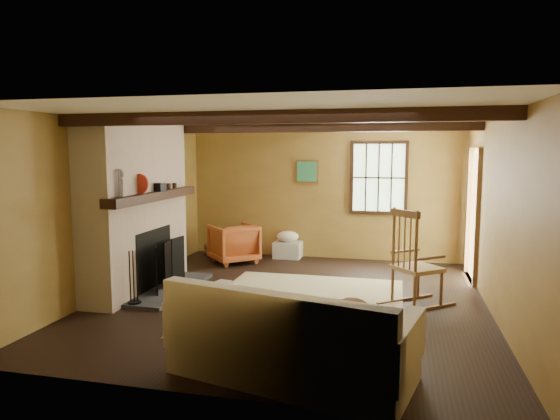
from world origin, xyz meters
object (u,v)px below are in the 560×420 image
(fireplace, at_px, (138,213))
(laundry_basket, at_px, (288,250))
(rocking_chair, at_px, (414,265))
(armchair, at_px, (234,243))
(sofa, at_px, (290,345))

(fireplace, bearing_deg, laundry_basket, 57.86)
(fireplace, relative_size, laundry_basket, 4.80)
(fireplace, distance_m, laundry_basket, 3.16)
(rocking_chair, distance_m, laundry_basket, 3.31)
(rocking_chair, height_order, armchair, rocking_chair)
(fireplace, xyz_separation_m, sofa, (2.71, -2.28, -0.80))
(fireplace, height_order, sofa, fireplace)
(laundry_basket, bearing_deg, fireplace, -122.14)
(fireplace, relative_size, rocking_chair, 1.90)
(fireplace, height_order, armchair, fireplace)
(fireplace, bearing_deg, rocking_chair, 1.69)
(sofa, height_order, armchair, sofa)
(rocking_chair, height_order, sofa, rocking_chair)
(armchair, bearing_deg, laundry_basket, 172.68)
(sofa, bearing_deg, rocking_chair, 78.76)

